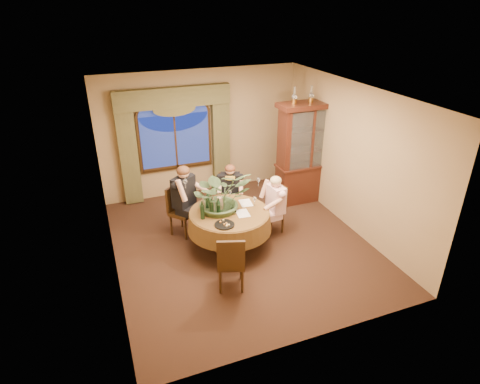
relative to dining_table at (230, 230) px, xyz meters
name	(u,v)px	position (x,y,z in m)	size (l,w,h in m)	color
floor	(241,243)	(0.23, 0.05, -0.38)	(5.00, 5.00, 0.00)	black
wall_back	(201,133)	(0.23, 2.55, 1.02)	(4.50, 4.50, 0.00)	#957A51
wall_right	(351,158)	(2.48, 0.05, 1.02)	(5.00, 5.00, 0.00)	#957A51
ceiling	(241,93)	(0.23, 0.05, 2.42)	(5.00, 5.00, 0.00)	white
window	(176,141)	(-0.37, 2.48, 0.92)	(1.62, 0.10, 1.32)	navy
arched_transom	(173,106)	(-0.37, 2.48, 1.71)	(1.60, 0.06, 0.44)	navy
drapery_left	(128,153)	(-1.40, 2.43, 0.80)	(0.38, 0.14, 2.32)	#494827
drapery_right	(221,142)	(0.66, 2.43, 0.80)	(0.38, 0.14, 2.32)	#494827
swag_valance	(173,97)	(-0.37, 2.40, 1.90)	(2.45, 0.16, 0.42)	#494827
dining_table	(230,230)	(0.00, 0.00, 0.00)	(1.51, 1.51, 0.75)	brown
china_cabinet	(307,153)	(2.22, 1.25, 0.73)	(1.37, 0.54, 2.21)	black
oil_lamp_left	(294,95)	(1.84, 1.25, 2.01)	(0.11, 0.11, 0.34)	#A5722D
oil_lamp_center	(311,94)	(2.22, 1.25, 2.01)	(0.11, 0.11, 0.34)	#A5722D
oil_lamp_right	(328,92)	(2.61, 1.25, 2.01)	(0.11, 0.11, 0.34)	#A5722D
chair_right	(271,210)	(0.92, 0.24, 0.10)	(0.42, 0.42, 0.96)	black
chair_back_right	(229,198)	(0.34, 0.99, 0.10)	(0.42, 0.42, 0.96)	black
chair_back	(183,211)	(-0.66, 0.79, 0.10)	(0.42, 0.42, 0.96)	black
chair_front_left	(231,261)	(-0.35, -1.03, 0.10)	(0.42, 0.42, 0.96)	black
person_pink	(276,206)	(0.95, 0.09, 0.25)	(0.45, 0.41, 1.25)	beige
person_back	(184,201)	(-0.63, 0.78, 0.33)	(0.51, 0.46, 1.42)	black
person_scarf	(230,193)	(0.36, 0.97, 0.24)	(0.44, 0.40, 1.23)	black
stoneware_vase	(220,204)	(-0.13, 0.12, 0.50)	(0.13, 0.13, 0.25)	#9A7960
centerpiece_plant	(220,175)	(-0.11, 0.16, 1.03)	(1.05, 1.16, 0.91)	#3C5832
olive_bowl	(233,212)	(0.03, -0.08, 0.40)	(0.14, 0.14, 0.04)	#4B512D
cheese_platter	(225,225)	(-0.23, -0.41, 0.39)	(0.33, 0.33, 0.02)	black
wine_bottle_0	(202,210)	(-0.51, -0.07, 0.54)	(0.07, 0.07, 0.33)	black
wine_bottle_1	(213,205)	(-0.28, 0.05, 0.54)	(0.07, 0.07, 0.33)	tan
wine_bottle_2	(212,208)	(-0.34, -0.05, 0.54)	(0.07, 0.07, 0.33)	black
wine_bottle_3	(203,206)	(-0.45, 0.08, 0.54)	(0.07, 0.07, 0.33)	tan
wine_bottle_4	(218,207)	(-0.21, -0.05, 0.54)	(0.07, 0.07, 0.33)	black
wine_bottle_5	(208,200)	(-0.32, 0.24, 0.54)	(0.07, 0.07, 0.33)	black
tasting_paper_0	(243,213)	(0.19, -0.15, 0.38)	(0.21, 0.30, 0.00)	white
tasting_paper_1	(246,203)	(0.39, 0.19, 0.38)	(0.21, 0.30, 0.00)	white
wine_glass_person_pink	(255,201)	(0.50, 0.05, 0.46)	(0.07, 0.07, 0.18)	silver
wine_glass_person_back	(206,200)	(-0.32, 0.39, 0.46)	(0.07, 0.07, 0.18)	silver
wine_glass_person_scarf	(230,194)	(0.18, 0.47, 0.46)	(0.07, 0.07, 0.18)	silver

